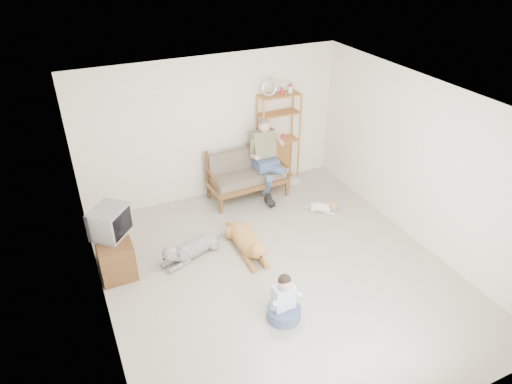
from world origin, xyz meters
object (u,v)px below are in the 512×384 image
etagere (278,140)px  loveseat (246,173)px  golden_retriever (247,242)px  tv_stand (114,252)px

etagere → loveseat: bearing=-166.1°
loveseat → golden_retriever: (-0.71, -1.63, -0.30)m
etagere → golden_retriever: size_ratio=1.49×
loveseat → etagere: bearing=11.9°
loveseat → tv_stand: size_ratio=1.69×
loveseat → golden_retriever: 1.80m
etagere → golden_retriever: 2.47m
loveseat → tv_stand: 2.97m
loveseat → etagere: size_ratio=0.70×
loveseat → etagere: 0.93m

